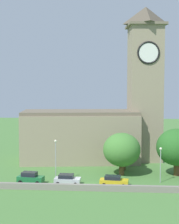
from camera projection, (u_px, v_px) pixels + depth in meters
ground_plane at (90, 165)px, 72.40m from camera, size 200.00×200.00×0.00m
church at (102, 118)px, 76.48m from camera, size 30.83×14.09×32.72m
quay_barrier at (82, 187)px, 55.27m from camera, size 52.44×0.70×0.97m
car_green at (30, 178)px, 59.14m from camera, size 4.49×2.53×1.92m
car_silver at (67, 179)px, 58.60m from camera, size 4.33×2.41×1.69m
car_yellow at (114, 181)px, 57.81m from camera, size 4.72×2.41×1.65m
streetlamp_west_mid at (56, 154)px, 60.17m from camera, size 0.44×0.44×7.11m
streetlamp_central at (161, 159)px, 59.43m from camera, size 0.44×0.44×5.96m
tree_riverside_east at (177, 147)px, 63.99m from camera, size 7.39×7.39×8.50m
tree_by_tower at (122, 150)px, 64.36m from camera, size 6.77×6.77×7.70m
tree_riverside_west at (124, 149)px, 68.20m from camera, size 4.91×4.91×6.38m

